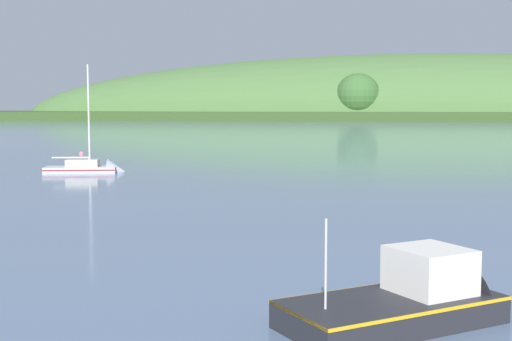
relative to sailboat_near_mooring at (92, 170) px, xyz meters
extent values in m
cube|color=#314A21|center=(11.21, 206.52, 1.34)|extent=(404.66, 78.50, 3.05)
ellipsoid|color=#476B38|center=(41.91, 230.05, -0.18)|extent=(324.95, 93.08, 50.24)
sphere|color=#38602D|center=(17.09, 196.05, 8.37)|extent=(15.72, 15.72, 15.72)
cube|color=#ADB2BC|center=(-0.83, -0.20, -0.13)|extent=(5.89, 3.40, 0.85)
cone|color=#ADB2BC|center=(1.86, 0.46, -0.13)|extent=(1.83, 2.32, 2.05)
cube|color=maroon|center=(-0.83, -0.20, 0.08)|extent=(5.89, 3.42, 0.10)
cube|color=#BCB299|center=(-0.69, -0.17, 0.58)|extent=(2.77, 2.01, 0.55)
cylinder|color=silver|center=(-0.16, -0.04, 4.29)|extent=(0.15, 0.15, 7.98)
cylinder|color=silver|center=(-1.57, -0.39, 1.00)|extent=(2.85, 0.81, 0.12)
cube|color=#232328|center=(22.21, -35.79, 0.03)|extent=(5.74, 5.21, 0.91)
cone|color=#232328|center=(24.32, -34.17, 0.03)|extent=(2.01, 2.27, 2.23)
cube|color=gold|center=(22.21, -35.79, 0.45)|extent=(5.77, 5.25, 0.08)
cube|color=silver|center=(23.15, -35.07, 1.04)|extent=(2.40, 2.42, 1.11)
cube|color=#192833|center=(23.76, -34.60, 1.20)|extent=(1.00, 1.29, 0.62)
cylinder|color=#B2B2B7|center=(20.70, -36.95, 1.52)|extent=(0.06, 0.06, 2.07)
sphere|color=#E06675|center=(-9.42, 20.08, -0.18)|extent=(0.57, 0.57, 0.57)
cylinder|color=black|center=(-9.42, 20.08, 0.14)|extent=(0.04, 0.04, 0.08)
camera|label=1|loc=(21.66, -52.67, 5.08)|focal=49.65mm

